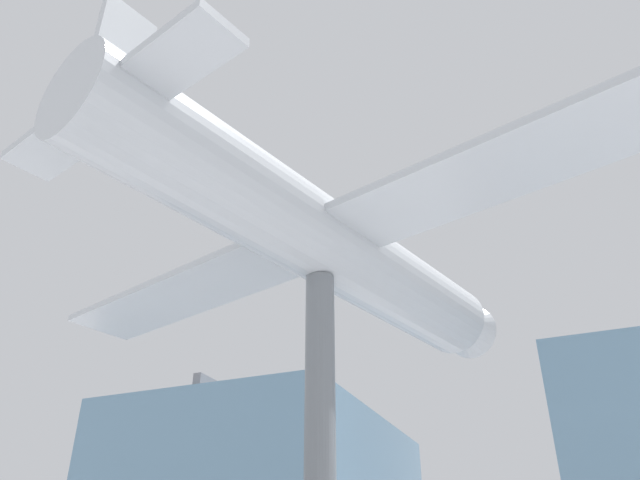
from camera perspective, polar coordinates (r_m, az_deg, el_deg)
support_pylon_central at (r=12.88m, az=0.00°, el=-19.26°), size 0.64×0.64×7.80m
suspended_airplane at (r=14.74m, az=0.59°, el=-0.32°), size 17.66×14.54×3.46m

